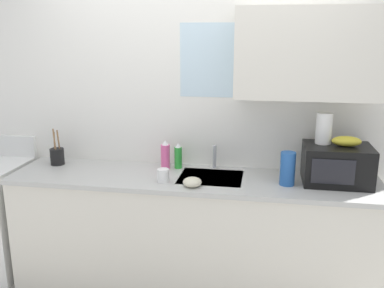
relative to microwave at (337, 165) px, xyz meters
The scene contains 12 objects.
kitchen_wall_assembly 0.97m from the microwave, 163.26° to the left, with size 3.48×0.42×2.50m.
counter_unit 1.17m from the microwave, behind, with size 2.71×0.63×0.90m.
sink_faucet 0.90m from the microwave, 167.75° to the left, with size 0.03×0.03×0.18m, color #B2B5BA.
microwave is the anchor object (origin of this frame).
banana_bunch 0.18m from the microwave, ahead, with size 0.20×0.11×0.07m, color gold.
paper_towel_roll 0.27m from the microwave, 152.62° to the left, with size 0.11×0.11×0.22m, color white.
dish_soap_bottle_green 1.17m from the microwave, behind, with size 0.06×0.06×0.20m.
dish_soap_bottle_pink 1.26m from the microwave, behind, with size 0.07×0.07×0.23m.
cereal_canister 0.35m from the microwave, 163.83° to the right, with size 0.10×0.10×0.23m, color #2659A5.
mug_white 1.22m from the microwave, behind, with size 0.08×0.08×0.10m, color white.
utensil_crock 2.14m from the microwave, behind, with size 0.11×0.11×0.30m.
small_bowl 1.02m from the microwave, 165.81° to the right, with size 0.13×0.13×0.07m, color beige.
Camera 1 is at (0.51, -2.91, 1.92)m, focal length 39.68 mm.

